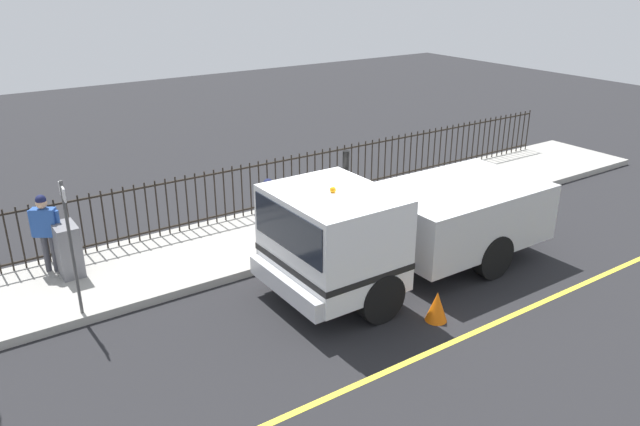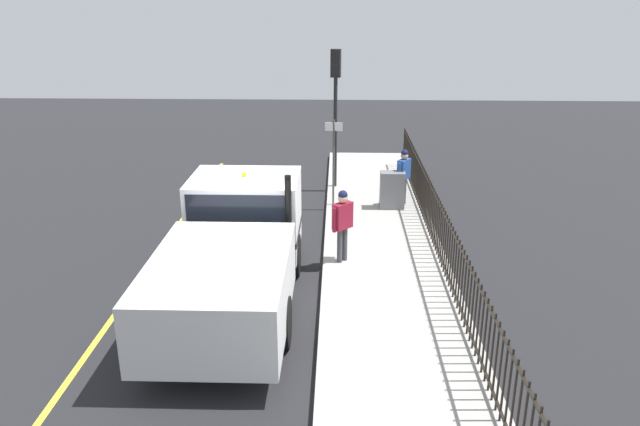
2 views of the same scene
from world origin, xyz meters
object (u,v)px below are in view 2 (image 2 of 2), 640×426
Objects in this scene: worker_standing at (343,218)px; traffic_cone at (163,278)px; work_truck at (235,245)px; pedestrian_distant at (404,171)px; utility_cabinet at (392,190)px; street_sign at (334,153)px; traffic_light_near at (336,91)px.

traffic_cone is at bearing -28.66° from worker_standing.
work_truck is 10.90× the size of traffic_cone.
pedestrian_distant is 1.55× the size of utility_cabinet.
worker_standing is at bearing -86.53° from street_sign.
utility_cabinet is at bearing 56.25° from work_truck.
work_truck is 5.85× the size of utility_cabinet.
traffic_light_near is (1.99, 7.69, 2.01)m from work_truck.
traffic_cone is at bearing 166.72° from work_truck.
worker_standing is 4.19m from utility_cabinet.
utility_cabinet is 7.46m from traffic_cone.
worker_standing is 6.36m from traffic_light_near.
traffic_cone is 6.68m from street_sign.
traffic_light_near is at bearing 128.39° from utility_cabinet.
worker_standing is (2.20, 1.67, -0.01)m from work_truck.
work_truck is 6.69m from utility_cabinet.
traffic_light_near is at bearing 89.04° from street_sign.
worker_standing is 4.21m from traffic_cone.
pedestrian_distant is 2.14m from street_sign.
utility_cabinet is (1.69, -2.14, -2.54)m from traffic_light_near.
utility_cabinet is at bearing -157.58° from worker_standing.
traffic_cone is at bearing -136.10° from utility_cabinet.
pedestrian_distant reaches higher than utility_cabinet.
traffic_cone is at bearing -124.01° from street_sign.
worker_standing is 1.60× the size of utility_cabinet.
traffic_light_near is at bearing -134.74° from worker_standing.
pedestrian_distant is 0.67m from utility_cabinet.
street_sign reaches higher than traffic_cone.
traffic_cone is (-3.89, -1.28, -0.95)m from worker_standing.
worker_standing reaches higher than traffic_cone.
traffic_light_near is (-0.22, 6.03, 2.02)m from worker_standing.
traffic_light_near is 3.73m from utility_cabinet.
pedestrian_distant is 0.66× the size of street_sign.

